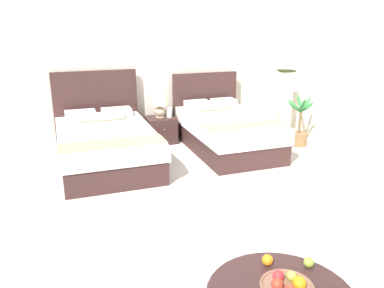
# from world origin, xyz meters

# --- Properties ---
(ground_plane) EXTENTS (9.20, 10.12, 0.02)m
(ground_plane) POSITION_xyz_m (0.00, 0.00, -0.01)
(ground_plane) COLOR beige
(wall_back) EXTENTS (9.20, 0.12, 2.70)m
(wall_back) POSITION_xyz_m (0.00, 3.26, 1.35)
(wall_back) COLOR beige
(wall_back) RESTS_ON ground
(bed_near_window) EXTENTS (1.44, 2.24, 1.30)m
(bed_near_window) POSITION_xyz_m (-1.01, 2.07, 0.31)
(bed_near_window) COLOR #36201E
(bed_near_window) RESTS_ON ground
(bed_near_corner) EXTENTS (1.28, 2.14, 1.18)m
(bed_near_corner) POSITION_xyz_m (1.01, 2.06, 0.32)
(bed_near_corner) COLOR #36201E
(bed_near_corner) RESTS_ON ground
(nightstand) EXTENTS (0.51, 0.48, 0.46)m
(nightstand) POSITION_xyz_m (0.08, 2.80, 0.23)
(nightstand) COLOR #36201E
(nightstand) RESTS_ON ground
(table_lamp) EXTENTS (0.29, 0.29, 0.39)m
(table_lamp) POSITION_xyz_m (0.08, 2.82, 0.70)
(table_lamp) COLOR tan
(table_lamp) RESTS_ON nightstand
(vase) EXTENTS (0.10, 0.10, 0.18)m
(vase) POSITION_xyz_m (0.23, 2.76, 0.55)
(vase) COLOR silver
(vase) RESTS_ON nightstand
(fruit_bowl) EXTENTS (0.35, 0.35, 0.15)m
(fruit_bowl) POSITION_xyz_m (-0.45, -1.97, 0.50)
(fruit_bowl) COLOR #845B46
(fruit_bowl) RESTS_ON coffee_table
(loose_apple) EXTENTS (0.07, 0.07, 0.07)m
(loose_apple) POSITION_xyz_m (-0.13, -1.77, 0.49)
(loose_apple) COLOR #8EA839
(loose_apple) RESTS_ON coffee_table
(loose_orange) EXTENTS (0.08, 0.08, 0.08)m
(loose_orange) POSITION_xyz_m (-0.40, -1.65, 0.49)
(loose_orange) COLOR orange
(loose_orange) RESTS_ON coffee_table
(floor_lamp_corner) EXTENTS (0.24, 0.24, 1.26)m
(floor_lamp_corner) POSITION_xyz_m (2.28, 2.28, 0.63)
(floor_lamp_corner) COLOR black
(floor_lamp_corner) RESTS_ON ground
(potted_palm) EXTENTS (0.54, 0.59, 0.91)m
(potted_palm) POSITION_xyz_m (2.30, 1.78, 0.28)
(potted_palm) COLOR brown
(potted_palm) RESTS_ON ground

